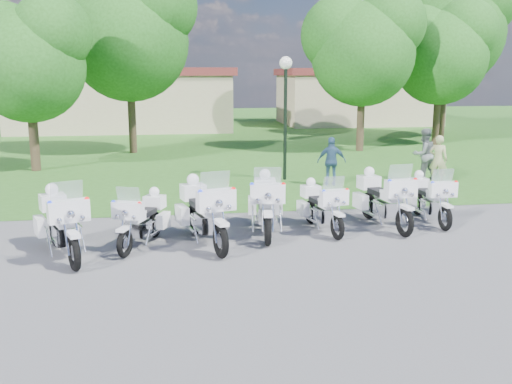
{
  "coord_description": "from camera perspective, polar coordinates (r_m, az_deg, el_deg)",
  "views": [
    {
      "loc": [
        -2.86,
        -11.91,
        3.7
      ],
      "look_at": [
        -0.92,
        1.2,
        0.95
      ],
      "focal_mm": 40.0,
      "sensor_mm": 36.0,
      "label": 1
    }
  ],
  "objects": [
    {
      "name": "tree_4",
      "position": [
        36.16,
        18.56,
        15.79
      ],
      "size": [
        7.52,
        6.42,
        10.03
      ],
      "color": "#38281C",
      "rests_on": "ground"
    },
    {
      "name": "motorcycle_6",
      "position": [
        15.15,
        16.93,
        -0.54
      ],
      "size": [
        0.72,
        2.19,
        1.47
      ],
      "rotation": [
        0.0,
        0.0,
        3.14
      ],
      "color": "black",
      "rests_on": "ground"
    },
    {
      "name": "bystander_c",
      "position": [
        19.32,
        7.56,
        3.04
      ],
      "size": [
        1.01,
        0.54,
        1.64
      ],
      "primitive_type": "imported",
      "rotation": [
        0.0,
        0.0,
        2.99
      ],
      "color": "#33557B",
      "rests_on": "ground"
    },
    {
      "name": "lamp_post",
      "position": [
        20.06,
        2.97,
        10.36
      ],
      "size": [
        0.44,
        0.44,
        4.29
      ],
      "color": "black",
      "rests_on": "ground"
    },
    {
      "name": "bystander_a",
      "position": [
        20.44,
        17.76,
        3.09
      ],
      "size": [
        0.73,
        0.67,
        1.66
      ],
      "primitive_type": "imported",
      "rotation": [
        0.0,
        0.0,
        2.54
      ],
      "color": "tan",
      "rests_on": "ground"
    },
    {
      "name": "motorcycle_0",
      "position": [
        12.37,
        -18.9,
        -2.89
      ],
      "size": [
        1.42,
        2.41,
        1.71
      ],
      "rotation": [
        0.0,
        0.0,
        3.52
      ],
      "color": "black",
      "rests_on": "ground"
    },
    {
      "name": "bystander_b",
      "position": [
        20.93,
        16.42,
        3.6
      ],
      "size": [
        1.03,
        0.89,
        1.83
      ],
      "primitive_type": "imported",
      "rotation": [
        0.0,
        0.0,
        -2.9
      ],
      "color": "slate",
      "rests_on": "ground"
    },
    {
      "name": "ground",
      "position": [
        12.8,
        4.89,
        -5.13
      ],
      "size": [
        100.0,
        100.0,
        0.0
      ],
      "primitive_type": "plane",
      "color": "#5C5C61",
      "rests_on": "ground"
    },
    {
      "name": "grass_lawn",
      "position": [
        39.19,
        -4.21,
        6.27
      ],
      "size": [
        100.0,
        48.0,
        0.01
      ],
      "primitive_type": "cube",
      "color": "#31611E",
      "rests_on": "ground"
    },
    {
      "name": "motorcycle_1",
      "position": [
        12.71,
        -11.27,
        -2.62
      ],
      "size": [
        1.2,
        2.03,
        1.44
      ],
      "rotation": [
        0.0,
        0.0,
        2.76
      ],
      "color": "black",
      "rests_on": "ground"
    },
    {
      "name": "tree_3",
      "position": [
        31.89,
        17.9,
        13.43
      ],
      "size": [
        5.62,
        4.8,
        7.5
      ],
      "color": "#38281C",
      "rests_on": "ground"
    },
    {
      "name": "motorcycle_3",
      "position": [
        13.42,
        1.02,
        -1.13
      ],
      "size": [
        1.03,
        2.54,
        1.71
      ],
      "rotation": [
        0.0,
        0.0,
        3.02
      ],
      "color": "black",
      "rests_on": "ground"
    },
    {
      "name": "motorcycle_2",
      "position": [
        12.6,
        -5.22,
        -1.93
      ],
      "size": [
        1.27,
        2.57,
        1.76
      ],
      "rotation": [
        0.0,
        0.0,
        3.39
      ],
      "color": "black",
      "rests_on": "ground"
    },
    {
      "name": "tree_1",
      "position": [
        27.86,
        -12.77,
        15.56
      ],
      "size": [
        6.46,
        5.51,
        8.61
      ],
      "color": "#38281C",
      "rests_on": "ground"
    },
    {
      "name": "motorcycle_4",
      "position": [
        13.77,
        6.56,
        -1.38
      ],
      "size": [
        0.92,
        2.12,
        1.43
      ],
      "rotation": [
        0.0,
        0.0,
        3.31
      ],
      "color": "black",
      "rests_on": "ground"
    },
    {
      "name": "tree_2",
      "position": [
        28.34,
        10.58,
        14.31
      ],
      "size": [
        5.75,
        4.91,
        7.67
      ],
      "color": "#38281C",
      "rests_on": "ground"
    },
    {
      "name": "motorcycle_5",
      "position": [
        14.39,
        12.6,
        -0.62
      ],
      "size": [
        1.03,
        2.47,
        1.66
      ],
      "rotation": [
        0.0,
        0.0,
        3.28
      ],
      "color": "black",
      "rests_on": "ground"
    },
    {
      "name": "building_east",
      "position": [
        44.18,
        10.02,
        9.42
      ],
      "size": [
        11.44,
        7.28,
        4.1
      ],
      "color": "tan",
      "rests_on": "ground"
    },
    {
      "name": "building_west",
      "position": [
        40.07,
        -13.06,
        9.08
      ],
      "size": [
        14.56,
        8.32,
        4.1
      ],
      "color": "tan",
      "rests_on": "ground"
    },
    {
      "name": "tree_0",
      "position": [
        23.62,
        -21.98,
        12.6
      ],
      "size": [
        5.0,
        4.26,
        6.66
      ],
      "color": "#38281C",
      "rests_on": "ground"
    }
  ]
}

